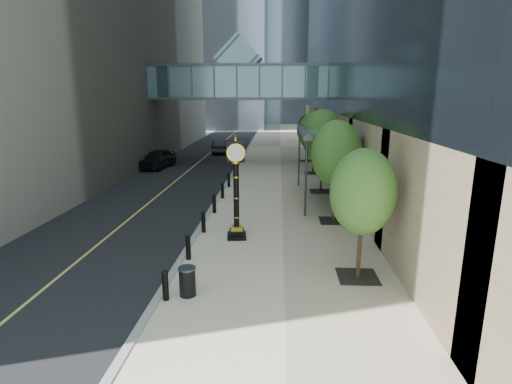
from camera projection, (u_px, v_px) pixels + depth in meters
The scene contains 14 objects.
ground at pixel (250, 322), 11.38m from camera, with size 320.00×320.00×0.00m, color gray.
road at pixel (217, 147), 50.59m from camera, with size 8.00×180.00×0.02m, color black.
sidewalk at pixel (281, 147), 50.14m from camera, with size 8.00×180.00×0.06m, color beige.
curb at pixel (249, 147), 50.36m from camera, with size 0.25×180.00×0.07m, color gray.
distant_tower_c at pixel (258, 7), 120.60m from camera, with size 22.00×22.00×65.00m, color #8D9AB2.
skywalk at pixel (239, 80), 36.92m from camera, with size 17.00×4.20×5.80m.
entrance_canopy at pixel (324, 132), 23.80m from camera, with size 3.00×8.00×4.38m.
bollard_row at pixel (209, 213), 20.14m from camera, with size 0.20×16.20×0.90m.
street_trees at pixel (323, 141), 25.85m from camera, with size 2.64×28.22×5.43m.
street_clock at pixel (236, 196), 17.51m from camera, with size 0.93×0.93×4.48m.
trash_bin at pixel (187, 282), 12.67m from camera, with size 0.52×0.52×0.90m, color black.
pedestrian at pixel (341, 190), 23.73m from camera, with size 0.57×0.37×1.57m, color #ADA99F.
car_near at pixel (158, 159), 35.53m from camera, with size 1.96×4.87×1.66m, color black.
car_far at pixel (220, 146), 44.90m from camera, with size 1.57×4.50×1.48m, color black.
Camera 1 is at (0.75, -10.17, 6.26)m, focal length 28.00 mm.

